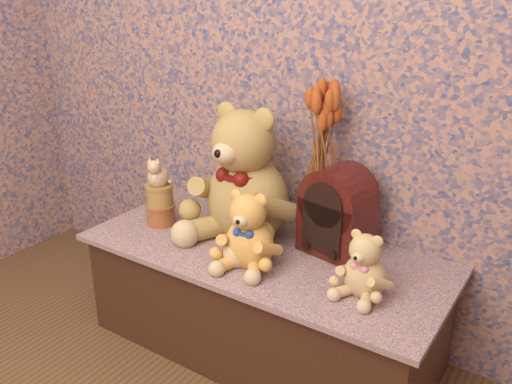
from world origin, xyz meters
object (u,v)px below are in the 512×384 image
at_px(teddy_medium, 250,225).
at_px(cat_figurine, 158,170).
at_px(teddy_small, 366,261).
at_px(biscuit_tin_lower, 161,214).
at_px(teddy_large, 247,166).
at_px(cathedral_radio, 338,210).
at_px(ceramic_vase, 320,218).

relative_size(teddy_medium, cat_figurine, 2.28).
height_order(teddy_small, biscuit_tin_lower, teddy_small).
height_order(teddy_small, cat_figurine, cat_figurine).
distance_m(teddy_medium, cat_figurine, 0.49).
height_order(teddy_large, teddy_medium, teddy_large).
xyz_separation_m(teddy_small, cathedral_radio, (-0.20, 0.20, 0.05)).
xyz_separation_m(teddy_large, teddy_medium, (0.14, -0.20, -0.13)).
distance_m(teddy_medium, cathedral_radio, 0.32).
xyz_separation_m(teddy_medium, cathedral_radio, (0.21, 0.24, 0.02)).
bearing_deg(cat_figurine, teddy_large, 1.72).
bearing_deg(ceramic_vase, teddy_small, -40.31).
height_order(cathedral_radio, biscuit_tin_lower, cathedral_radio).
bearing_deg(cathedral_radio, cat_figurine, -155.95).
bearing_deg(biscuit_tin_lower, teddy_medium, -8.60).
relative_size(teddy_large, biscuit_tin_lower, 4.81).
distance_m(teddy_large, teddy_medium, 0.28).
distance_m(cathedral_radio, cat_figurine, 0.71).
height_order(teddy_large, cathedral_radio, teddy_large).
xyz_separation_m(teddy_medium, biscuit_tin_lower, (-0.48, 0.07, -0.10)).
height_order(teddy_small, cathedral_radio, cathedral_radio).
distance_m(ceramic_vase, cat_figurine, 0.65).
bearing_deg(cat_figurine, biscuit_tin_lower, 161.12).
bearing_deg(cathedral_radio, ceramic_vase, 168.79).
height_order(teddy_small, ceramic_vase, teddy_small).
xyz_separation_m(teddy_medium, cat_figurine, (-0.48, 0.07, 0.08)).
relative_size(teddy_medium, teddy_small, 1.27).
distance_m(teddy_large, cat_figurine, 0.36).
relative_size(teddy_medium, biscuit_tin_lower, 2.56).
height_order(teddy_large, teddy_small, teddy_large).
xyz_separation_m(teddy_medium, teddy_small, (0.40, 0.04, -0.03)).
height_order(teddy_medium, cathedral_radio, cathedral_radio).
distance_m(ceramic_vase, biscuit_tin_lower, 0.64).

